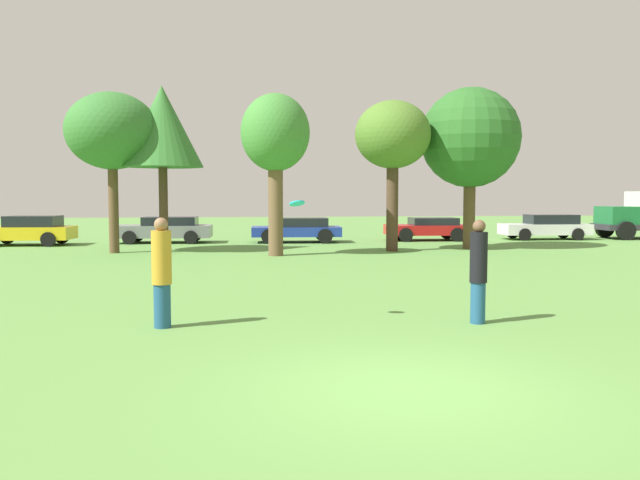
{
  "coord_description": "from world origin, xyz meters",
  "views": [
    {
      "loc": [
        -2.02,
        -7.44,
        2.29
      ],
      "look_at": [
        -0.51,
        4.22,
        1.48
      ],
      "focal_mm": 36.9,
      "sensor_mm": 36.0,
      "label": 1
    }
  ],
  "objects_px": {
    "tree_3": "(393,137)",
    "parked_car_blue": "(298,229)",
    "frisbee": "(297,203)",
    "parked_car_red": "(429,228)",
    "tree_2": "(275,137)",
    "person_thrower": "(162,272)",
    "parked_car_yellow": "(29,230)",
    "parked_car_grey": "(165,229)",
    "tree_0": "(112,132)",
    "tree_4": "(470,138)",
    "person_catcher": "(478,270)",
    "parked_car_white": "(546,226)",
    "tree_1": "(162,127)"
  },
  "relations": [
    {
      "from": "tree_2",
      "to": "parked_car_grey",
      "type": "relative_size",
      "value": 1.31
    },
    {
      "from": "tree_2",
      "to": "tree_3",
      "type": "relative_size",
      "value": 1.0
    },
    {
      "from": "person_catcher",
      "to": "tree_2",
      "type": "xyz_separation_m",
      "value": [
        -2.77,
        13.46,
        3.49
      ]
    },
    {
      "from": "tree_3",
      "to": "parked_car_blue",
      "type": "distance_m",
      "value": 7.45
    },
    {
      "from": "person_catcher",
      "to": "tree_4",
      "type": "height_order",
      "value": "tree_4"
    },
    {
      "from": "tree_2",
      "to": "parked_car_red",
      "type": "distance_m",
      "value": 11.5
    },
    {
      "from": "tree_4",
      "to": "tree_2",
      "type": "bearing_deg",
      "value": -165.87
    },
    {
      "from": "tree_0",
      "to": "tree_4",
      "type": "bearing_deg",
      "value": 0.47
    },
    {
      "from": "person_catcher",
      "to": "tree_4",
      "type": "distance_m",
      "value": 16.91
    },
    {
      "from": "frisbee",
      "to": "parked_car_red",
      "type": "distance_m",
      "value": 21.93
    },
    {
      "from": "frisbee",
      "to": "tree_2",
      "type": "bearing_deg",
      "value": 88.2
    },
    {
      "from": "tree_0",
      "to": "tree_4",
      "type": "relative_size",
      "value": 0.93
    },
    {
      "from": "person_thrower",
      "to": "parked_car_white",
      "type": "relative_size",
      "value": 0.42
    },
    {
      "from": "tree_2",
      "to": "parked_car_blue",
      "type": "height_order",
      "value": "tree_2"
    },
    {
      "from": "tree_0",
      "to": "parked_car_red",
      "type": "height_order",
      "value": "tree_0"
    },
    {
      "from": "person_catcher",
      "to": "person_thrower",
      "type": "bearing_deg",
      "value": 0.0
    },
    {
      "from": "person_catcher",
      "to": "parked_car_red",
      "type": "distance_m",
      "value": 21.38
    },
    {
      "from": "person_thrower",
      "to": "parked_car_white",
      "type": "height_order",
      "value": "person_thrower"
    },
    {
      "from": "tree_2",
      "to": "parked_car_blue",
      "type": "distance_m",
      "value": 7.89
    },
    {
      "from": "parked_car_grey",
      "to": "parked_car_white",
      "type": "height_order",
      "value": "parked_car_white"
    },
    {
      "from": "tree_2",
      "to": "parked_car_yellow",
      "type": "distance_m",
      "value": 13.09
    },
    {
      "from": "parked_car_blue",
      "to": "parked_car_red",
      "type": "relative_size",
      "value": 1.03
    },
    {
      "from": "tree_2",
      "to": "parked_car_white",
      "type": "height_order",
      "value": "tree_2"
    },
    {
      "from": "frisbee",
      "to": "parked_car_white",
      "type": "bearing_deg",
      "value": 53.83
    },
    {
      "from": "tree_4",
      "to": "parked_car_white",
      "type": "height_order",
      "value": "tree_4"
    },
    {
      "from": "parked_car_red",
      "to": "parked_car_white",
      "type": "relative_size",
      "value": 0.94
    },
    {
      "from": "tree_2",
      "to": "tree_4",
      "type": "relative_size",
      "value": 0.89
    },
    {
      "from": "tree_0",
      "to": "tree_1",
      "type": "relative_size",
      "value": 0.95
    },
    {
      "from": "person_thrower",
      "to": "parked_car_blue",
      "type": "xyz_separation_m",
      "value": [
        4.25,
        19.88,
        -0.32
      ]
    },
    {
      "from": "tree_4",
      "to": "parked_car_red",
      "type": "relative_size",
      "value": 1.61
    },
    {
      "from": "parked_car_grey",
      "to": "tree_0",
      "type": "bearing_deg",
      "value": 78.25
    },
    {
      "from": "frisbee",
      "to": "person_thrower",
      "type": "bearing_deg",
      "value": -175.01
    },
    {
      "from": "tree_1",
      "to": "tree_3",
      "type": "distance_m",
      "value": 9.15
    },
    {
      "from": "parked_car_yellow",
      "to": "parked_car_blue",
      "type": "relative_size",
      "value": 0.94
    },
    {
      "from": "tree_2",
      "to": "parked_car_red",
      "type": "xyz_separation_m",
      "value": [
        8.09,
        7.24,
        -3.81
      ]
    },
    {
      "from": "parked_car_grey",
      "to": "parked_car_white",
      "type": "relative_size",
      "value": 1.03
    },
    {
      "from": "person_catcher",
      "to": "tree_3",
      "type": "height_order",
      "value": "tree_3"
    },
    {
      "from": "tree_1",
      "to": "parked_car_white",
      "type": "height_order",
      "value": "tree_1"
    },
    {
      "from": "tree_3",
      "to": "parked_car_grey",
      "type": "height_order",
      "value": "tree_3"
    },
    {
      "from": "person_catcher",
      "to": "parked_car_red",
      "type": "bearing_deg",
      "value": -100.9
    },
    {
      "from": "tree_2",
      "to": "parked_car_grey",
      "type": "xyz_separation_m",
      "value": [
        -4.82,
        7.28,
        -3.78
      ]
    },
    {
      "from": "tree_0",
      "to": "tree_3",
      "type": "relative_size",
      "value": 1.03
    },
    {
      "from": "tree_3",
      "to": "parked_car_red",
      "type": "distance_m",
      "value": 7.81
    },
    {
      "from": "tree_0",
      "to": "parked_car_yellow",
      "type": "relative_size",
      "value": 1.53
    },
    {
      "from": "person_catcher",
      "to": "tree_0",
      "type": "height_order",
      "value": "tree_0"
    },
    {
      "from": "parked_car_grey",
      "to": "parked_car_red",
      "type": "bearing_deg",
      "value": -177.08
    },
    {
      "from": "person_thrower",
      "to": "parked_car_white",
      "type": "xyz_separation_m",
      "value": [
        17.03,
        20.28,
        -0.3
      ]
    },
    {
      "from": "frisbee",
      "to": "tree_1",
      "type": "height_order",
      "value": "tree_1"
    },
    {
      "from": "parked_car_yellow",
      "to": "parked_car_grey",
      "type": "distance_m",
      "value": 5.99
    },
    {
      "from": "frisbee",
      "to": "parked_car_yellow",
      "type": "relative_size",
      "value": 0.07
    }
  ]
}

